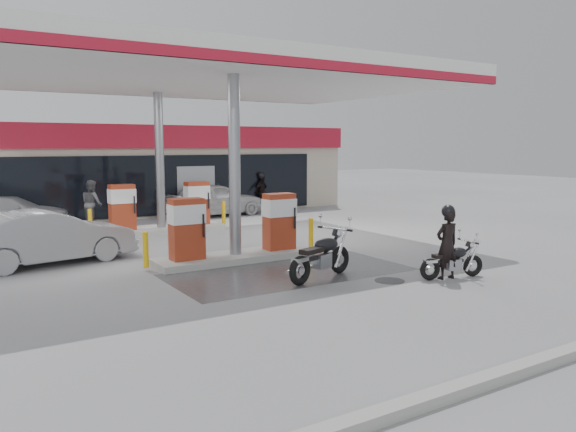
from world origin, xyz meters
The scene contains 16 objects.
ground centered at (0.00, 0.00, 0.00)m, with size 90.00×90.00×0.00m, color gray.
wet_patch centered at (0.50, 0.00, 0.00)m, with size 6.00×3.00×0.00m, color #4C4C4F.
drain_cover centered at (2.00, -2.00, 0.00)m, with size 0.70×0.70×0.01m, color #38383A.
kerb centered at (0.00, -7.00, 0.07)m, with size 28.00×0.25×0.15m, color gray.
store_building centered at (0.01, 15.94, 2.01)m, with size 22.00×8.22×4.00m.
canopy centered at (0.00, 5.00, 5.27)m, with size 16.00×10.02×5.51m.
pump_island_near centered at (0.00, 2.00, 0.71)m, with size 5.14×1.30×1.78m.
pump_island_far centered at (0.00, 8.00, 0.71)m, with size 5.14×1.30×1.78m.
main_motorcycle centered at (3.45, -2.59, 0.39)m, with size 1.71×0.74×0.89m.
biker_main centered at (3.27, -2.55, 0.83)m, with size 0.61×0.40×1.66m, color black.
parked_motorcycle centered at (0.78, -0.98, 0.51)m, with size 2.19×1.02×1.16m.
sedan_white centered at (3.59, 11.20, 0.75)m, with size 1.76×4.38×1.49m, color silver.
attendant centered at (-1.79, 10.80, 0.90)m, with size 0.88×0.68×1.80m, color #505054.
hatchback_silver centered at (-4.39, 4.20, 0.72)m, with size 1.52×4.36×1.44m, color #94969B.
parked_car_left centered at (-4.50, 12.00, 0.62)m, with size 1.73×4.24×1.23m, color #AAADB2.
biker_walking centered at (6.30, 11.80, 0.88)m, with size 1.03×0.43×1.75m, color black.
Camera 1 is at (-6.77, -11.60, 3.15)m, focal length 35.00 mm.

